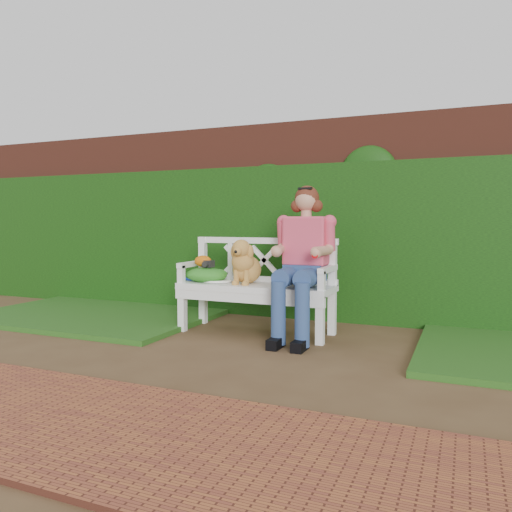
% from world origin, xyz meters
% --- Properties ---
extents(ground, '(60.00, 60.00, 0.00)m').
position_xyz_m(ground, '(0.00, 0.00, 0.00)').
color(ground, '#4A331E').
extents(brick_wall, '(10.00, 0.30, 2.20)m').
position_xyz_m(brick_wall, '(0.00, 1.90, 1.10)').
color(brick_wall, maroon).
rests_on(brick_wall, ground).
extents(ivy_hedge, '(10.00, 0.18, 1.70)m').
position_xyz_m(ivy_hedge, '(0.00, 1.68, 0.85)').
color(ivy_hedge, '#1A560E').
rests_on(ivy_hedge, ground).
extents(grass_left, '(2.60, 2.00, 0.05)m').
position_xyz_m(grass_left, '(-2.40, 0.90, 0.03)').
color(grass_left, '#1B4015').
rests_on(grass_left, ground).
extents(brick_paving, '(4.00, 1.20, 0.03)m').
position_xyz_m(brick_paving, '(0.00, -1.60, 0.01)').
color(brick_paving, brown).
rests_on(brick_paving, ground).
extents(garden_bench, '(1.64, 0.80, 0.48)m').
position_xyz_m(garden_bench, '(-0.41, 0.79, 0.24)').
color(garden_bench, white).
rests_on(garden_bench, ground).
extents(seated_woman, '(0.83, 0.94, 1.39)m').
position_xyz_m(seated_woman, '(0.09, 0.77, 0.70)').
color(seated_woman, '#EB3341').
rests_on(seated_woman, ground).
extents(dog, '(0.41, 0.47, 0.44)m').
position_xyz_m(dog, '(-0.51, 0.77, 0.70)').
color(dog, '#A55C33').
rests_on(dog, garden_bench).
extents(tennis_racket, '(0.63, 0.29, 0.03)m').
position_xyz_m(tennis_racket, '(-0.86, 0.77, 0.49)').
color(tennis_racket, silver).
rests_on(tennis_racket, garden_bench).
extents(green_bag, '(0.52, 0.46, 0.15)m').
position_xyz_m(green_bag, '(-0.93, 0.75, 0.55)').
color(green_bag, '#327F2B').
rests_on(green_bag, garden_bench).
extents(camera_item, '(0.11, 0.09, 0.07)m').
position_xyz_m(camera_item, '(-0.91, 0.75, 0.66)').
color(camera_item, black).
rests_on(camera_item, green_bag).
extents(baseball_glove, '(0.22, 0.20, 0.11)m').
position_xyz_m(baseball_glove, '(-0.98, 0.77, 0.68)').
color(baseball_glove, '#C75D0B').
rests_on(baseball_glove, green_bag).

